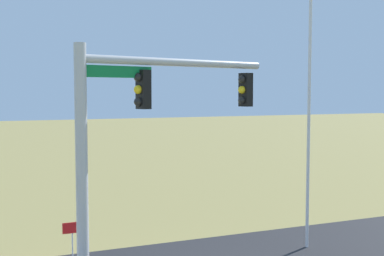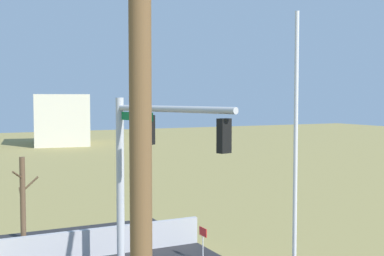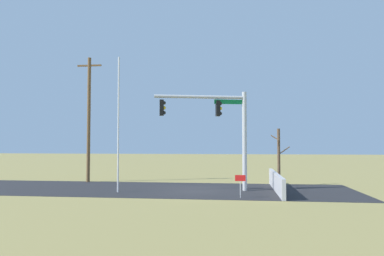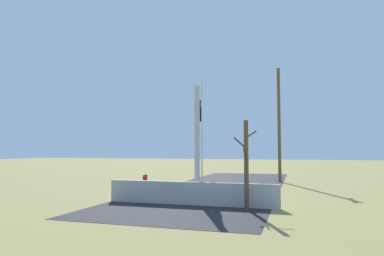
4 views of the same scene
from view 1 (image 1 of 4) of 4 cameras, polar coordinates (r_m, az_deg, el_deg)
The scene contains 3 objects.
signal_mast at distance 12.54m, azimuth -6.15°, elevation 0.45°, with size 5.56×1.68×6.12m.
flagpole at distance 16.54m, azimuth 12.94°, elevation 0.71°, with size 0.10×0.10×8.13m, color silver.
open_sign at distance 15.51m, azimuth -13.26°, elevation -11.36°, with size 0.56×0.04×1.22m.
Camera 1 is at (5.32, 11.60, 5.02)m, focal length 47.65 mm.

